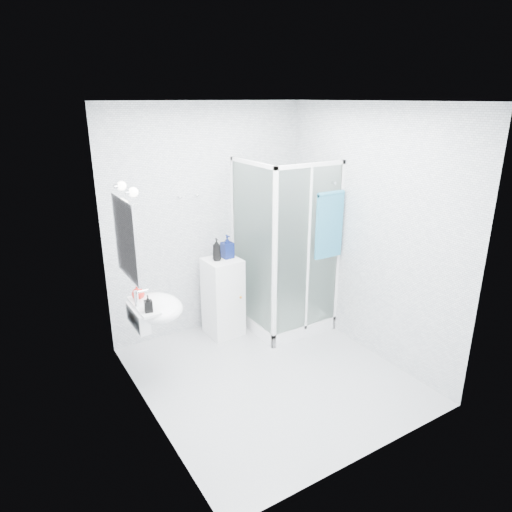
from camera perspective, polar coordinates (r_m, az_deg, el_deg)
room at (r=4.14m, az=1.95°, el=0.48°), size 2.40×2.60×2.60m
shower_enclosure at (r=5.39m, az=3.29°, el=-4.67°), size 0.90×0.95×2.00m
wall_basin at (r=4.31m, az=-12.61°, el=-6.46°), size 0.46×0.56×0.35m
mirror at (r=4.00m, az=-16.01°, el=2.07°), size 0.02×0.60×0.70m
vanity_lights at (r=3.92m, az=-15.88°, el=8.07°), size 0.10×0.40×0.08m
wall_hooks at (r=5.01m, az=-8.45°, el=7.40°), size 0.23×0.06×0.03m
storage_cabinet at (r=5.27m, az=-4.13°, el=-5.16°), size 0.39×0.41×0.92m
hand_towel at (r=4.98m, az=9.16°, el=4.05°), size 0.34×0.05×0.73m
shampoo_bottle_a at (r=5.03m, az=-4.94°, el=0.81°), size 0.12×0.12×0.25m
shampoo_bottle_b at (r=5.11m, az=-3.61°, el=1.19°), size 0.13×0.13×0.27m
soap_dispenser_orange at (r=4.35m, az=-14.54°, el=-4.32°), size 0.13×0.13×0.15m
soap_dispenser_black at (r=4.08m, az=-13.34°, el=-5.82°), size 0.08×0.08×0.15m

